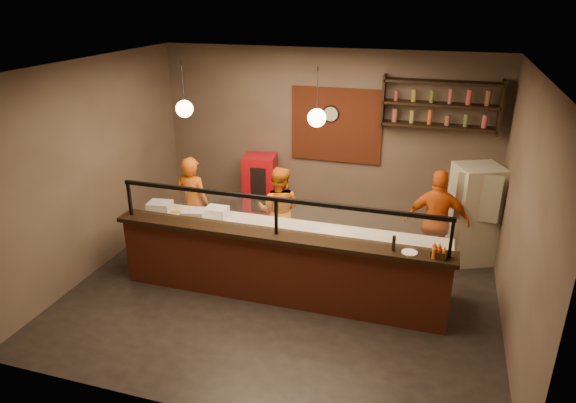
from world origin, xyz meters
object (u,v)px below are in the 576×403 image
(wall_clock, at_px, (331,114))
(fridge, at_px, (474,214))
(cook_left, at_px, (193,204))
(red_cooler, at_px, (260,190))
(cook_mid, at_px, (279,211))
(pizza_dough, at_px, (334,236))
(pepper_mill, at_px, (394,243))
(cook_right, at_px, (437,222))
(condiment_caddy, at_px, (439,254))

(wall_clock, bearing_deg, fridge, -15.03)
(cook_left, relative_size, red_cooler, 1.22)
(cook_left, relative_size, cook_mid, 1.08)
(pizza_dough, bearing_deg, wall_clock, 104.30)
(red_cooler, bearing_deg, fridge, -13.96)
(cook_left, height_order, pepper_mill, cook_left)
(cook_mid, height_order, pepper_mill, cook_mid)
(cook_right, distance_m, condiment_caddy, 1.67)
(fridge, bearing_deg, pepper_mill, -140.37)
(pepper_mill, bearing_deg, wall_clock, 117.44)
(pizza_dough, distance_m, condiment_caddy, 1.52)
(cook_left, relative_size, pepper_mill, 7.92)
(fridge, distance_m, pepper_mill, 2.39)
(cook_mid, xyz_separation_m, red_cooler, (-0.69, 1.00, -0.09))
(wall_clock, xyz_separation_m, pepper_mill, (1.45, -2.79, -0.94))
(cook_mid, relative_size, pizza_dough, 2.88)
(cook_left, relative_size, fridge, 1.01)
(fridge, xyz_separation_m, red_cooler, (-3.72, 0.36, -0.14))
(cook_right, relative_size, fridge, 1.02)
(condiment_caddy, bearing_deg, pizza_dough, 159.72)
(cook_left, xyz_separation_m, red_cooler, (0.72, 1.27, -0.14))
(fridge, bearing_deg, condiment_caddy, -127.18)
(condiment_caddy, bearing_deg, red_cooler, 142.15)
(wall_clock, bearing_deg, cook_mid, -112.10)
(red_cooler, xyz_separation_m, pepper_mill, (2.67, -2.48, 0.50))
(red_cooler, relative_size, pepper_mill, 6.50)
(cook_right, xyz_separation_m, fridge, (0.55, 0.50, -0.02))
(wall_clock, distance_m, pizza_dough, 2.65)
(red_cooler, distance_m, pepper_mill, 3.68)
(condiment_caddy, bearing_deg, wall_clock, 125.39)
(cook_right, height_order, condiment_caddy, cook_right)
(cook_mid, distance_m, pizza_dough, 1.49)
(cook_left, height_order, red_cooler, cook_left)
(cook_left, xyz_separation_m, condiment_caddy, (3.94, -1.23, 0.30))
(wall_clock, distance_m, pepper_mill, 3.28)
(cook_left, height_order, condiment_caddy, cook_left)
(cook_mid, bearing_deg, wall_clock, -115.55)
(condiment_caddy, xyz_separation_m, pepper_mill, (-0.55, 0.02, 0.05))
(cook_mid, distance_m, fridge, 3.10)
(wall_clock, xyz_separation_m, fridge, (2.50, -0.67, -1.30))
(pizza_dough, xyz_separation_m, condiment_caddy, (1.41, -0.52, 0.20))
(cook_right, distance_m, pizza_dough, 1.77)
(wall_clock, bearing_deg, pizza_dough, -75.70)
(pizza_dough, distance_m, pepper_mill, 1.03)
(condiment_caddy, height_order, pepper_mill, pepper_mill)
(cook_mid, height_order, condiment_caddy, cook_mid)
(cook_mid, bearing_deg, condiment_caddy, 145.88)
(pizza_dough, bearing_deg, red_cooler, 132.37)
(wall_clock, xyz_separation_m, red_cooler, (-1.22, -0.31, -1.44))
(fridge, bearing_deg, wall_clock, 141.01)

